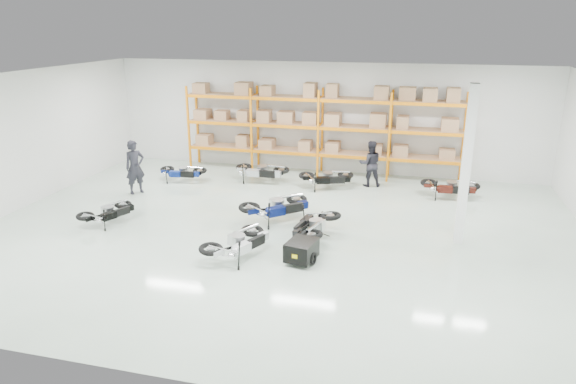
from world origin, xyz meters
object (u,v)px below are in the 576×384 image
(trailer, at_px, (302,250))
(moto_back_d, at_px, (450,184))
(person_left, at_px, (135,167))
(moto_black_far_left, at_px, (108,209))
(moto_touring_right, at_px, (314,220))
(person_back, at_px, (370,164))
(moto_back_a, at_px, (181,169))
(moto_back_b, at_px, (260,168))
(moto_back_c, at_px, (327,174))
(moto_blue_centre, at_px, (277,202))
(moto_silver_left, at_px, (238,238))

(trailer, xyz_separation_m, moto_back_d, (3.98, 6.41, 0.19))
(moto_back_d, relative_size, person_left, 0.90)
(trailer, bearing_deg, moto_black_far_left, -179.55)
(moto_touring_right, xyz_separation_m, person_back, (1.05, 5.55, 0.31))
(moto_back_a, relative_size, moto_back_b, 0.86)
(moto_black_far_left, distance_m, moto_back_b, 6.35)
(person_left, bearing_deg, moto_black_far_left, -127.67)
(moto_black_far_left, bearing_deg, moto_back_b, -97.97)
(moto_back_c, xyz_separation_m, person_back, (1.54, 0.71, 0.34))
(moto_blue_centre, bearing_deg, moto_back_b, -18.27)
(moto_black_far_left, distance_m, person_left, 3.11)
(trailer, bearing_deg, moto_back_b, 126.50)
(person_back, bearing_deg, person_left, 5.09)
(moto_touring_right, height_order, trailer, moto_touring_right)
(moto_back_d, bearing_deg, moto_back_b, 87.87)
(moto_silver_left, xyz_separation_m, moto_back_b, (-1.49, 6.77, 0.01))
(moto_black_far_left, bearing_deg, person_back, -118.46)
(moto_back_a, bearing_deg, moto_touring_right, -129.41)
(moto_blue_centre, height_order, moto_back_a, moto_blue_centre)
(moto_black_far_left, height_order, moto_touring_right, moto_touring_right)
(trailer, distance_m, moto_back_d, 7.55)
(moto_back_d, bearing_deg, moto_touring_right, 140.00)
(moto_back_d, xyz_separation_m, person_left, (-11.17, -2.25, 0.45))
(person_back, bearing_deg, moto_back_d, 151.04)
(moto_black_far_left, relative_size, moto_back_d, 0.91)
(trailer, height_order, moto_back_c, moto_back_c)
(trailer, xyz_separation_m, moto_back_a, (-6.22, 5.91, 0.15))
(moto_silver_left, bearing_deg, moto_touring_right, -109.42)
(moto_back_b, bearing_deg, moto_silver_left, -165.10)
(moto_back_a, height_order, person_back, person_back)
(moto_back_a, bearing_deg, person_left, 146.09)
(moto_back_a, xyz_separation_m, person_back, (7.26, 1.24, 0.39))
(person_back, bearing_deg, moto_back_c, 10.03)
(moto_silver_left, relative_size, moto_black_far_left, 1.16)
(moto_back_b, height_order, moto_back_c, moto_back_b)
(moto_back_b, relative_size, moto_back_c, 1.05)
(moto_back_c, xyz_separation_m, person_left, (-6.70, -2.27, 0.44))
(moto_back_a, distance_m, moto_back_b, 3.12)
(person_left, bearing_deg, person_back, -31.87)
(moto_silver_left, height_order, person_back, person_back)
(moto_black_far_left, bearing_deg, moto_back_c, -115.57)
(moto_black_far_left, relative_size, moto_touring_right, 0.86)
(moto_touring_right, height_order, moto_back_c, moto_touring_right)
(moto_touring_right, relative_size, trailer, 1.28)
(trailer, bearing_deg, person_left, 160.83)
(moto_touring_right, relative_size, moto_back_a, 1.15)
(moto_back_b, distance_m, person_left, 4.73)
(moto_back_b, distance_m, moto_back_c, 2.69)
(moto_back_c, relative_size, moto_back_d, 1.01)
(moto_silver_left, distance_m, person_left, 7.01)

